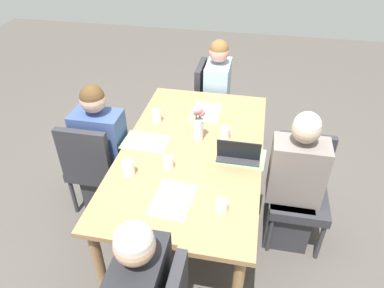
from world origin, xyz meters
The scene contains 19 objects.
ground_plane centered at (0.00, 0.00, 0.00)m, with size 10.00×10.00×0.00m, color #4C4742.
dining_table centered at (0.00, 0.00, 0.67)m, with size 1.89×1.08×0.75m.
chair_head_right_left_near centered at (1.26, 0.04, 0.50)m, with size 0.44×0.44×0.90m.
person_head_right_left_near centered at (1.20, -0.04, 0.53)m, with size 0.40×0.36×1.19m.
chair_far_left_mid centered at (-0.03, 0.85, 0.50)m, with size 0.44×0.44×0.90m.
person_far_left_mid centered at (0.05, 0.79, 0.53)m, with size 0.36×0.40×1.19m.
chair_near_left_far centered at (0.03, -0.86, 0.50)m, with size 0.44×0.44×0.90m.
person_near_left_far centered at (-0.05, -0.80, 0.53)m, with size 0.36×0.40×1.19m.
flower_vase centered at (0.15, -0.03, 0.91)m, with size 0.10×0.09×0.30m.
placemat_head_right_left_near centered at (0.57, -0.02, 0.75)m, with size 0.36×0.26×0.00m, color #7FAD70.
placemat_far_left_mid centered at (0.02, 0.38, 0.75)m, with size 0.36×0.26×0.00m, color #7FAD70.
placemat_near_left_far centered at (-0.02, -0.38, 0.75)m, with size 0.36×0.26×0.00m, color #7FAD70.
placemat_head_left_right_near centered at (-0.56, 0.02, 0.75)m, with size 0.36×0.26×0.00m, color #7FAD70.
laptop_near_left_far centered at (-0.04, -0.36, 0.79)m, with size 0.22×0.32×0.21m.
coffee_mug_near_left centered at (-0.25, 0.12, 0.79)m, with size 0.08×0.08×0.09m, color white.
coffee_mug_near_right centered at (-0.60, -0.30, 0.79)m, with size 0.08×0.08×0.08m, color white.
coffee_mug_centre_left centered at (0.34, 0.38, 0.80)m, with size 0.08×0.08×0.10m, color white.
coffee_mug_centre_right centered at (-0.37, 0.38, 0.80)m, with size 0.09×0.09×0.10m, color white.
coffee_mug_far_left centered at (0.20, -0.23, 0.80)m, with size 0.08×0.08×0.10m, color white.
Camera 1 is at (-2.17, -0.43, 2.41)m, focal length 33.47 mm.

